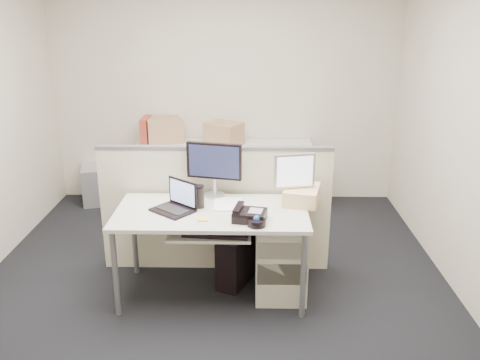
{
  "coord_description": "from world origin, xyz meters",
  "views": [
    {
      "loc": [
        0.3,
        -3.65,
        2.25
      ],
      "look_at": [
        0.22,
        0.15,
        0.93
      ],
      "focal_mm": 38.0,
      "sensor_mm": 36.0,
      "label": 1
    }
  ],
  "objects_px": {
    "desk": "(212,218)",
    "monitor_main": "(214,170)",
    "laptop": "(172,198)",
    "desk_phone": "(250,216)"
  },
  "relations": [
    {
      "from": "desk",
      "to": "monitor_main",
      "type": "distance_m",
      "value": 0.44
    },
    {
      "from": "desk",
      "to": "monitor_main",
      "type": "bearing_deg",
      "value": 89.23
    },
    {
      "from": "desk",
      "to": "laptop",
      "type": "bearing_deg",
      "value": -176.19
    },
    {
      "from": "laptop",
      "to": "desk_phone",
      "type": "bearing_deg",
      "value": 24.59
    },
    {
      "from": "desk",
      "to": "desk_phone",
      "type": "height_order",
      "value": "desk_phone"
    },
    {
      "from": "monitor_main",
      "to": "laptop",
      "type": "relative_size",
      "value": 1.5
    },
    {
      "from": "monitor_main",
      "to": "desk_phone",
      "type": "relative_size",
      "value": 1.93
    },
    {
      "from": "monitor_main",
      "to": "laptop",
      "type": "xyz_separation_m",
      "value": [
        -0.3,
        -0.34,
        -0.12
      ]
    },
    {
      "from": "desk",
      "to": "laptop",
      "type": "xyz_separation_m",
      "value": [
        -0.3,
        -0.02,
        0.18
      ]
    },
    {
      "from": "desk_phone",
      "to": "desk",
      "type": "bearing_deg",
      "value": 159.69
    }
  ]
}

